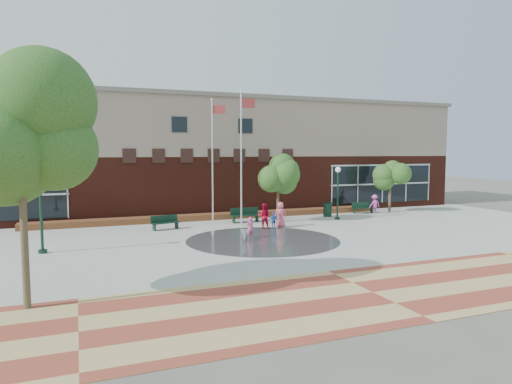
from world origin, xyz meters
name	(u,v)px	position (x,y,z in m)	size (l,w,h in m)	color
ground	(286,252)	(0.00, 0.00, 0.00)	(120.00, 120.00, 0.00)	#666056
plaza_concrete	(256,237)	(0.00, 4.00, 0.00)	(46.00, 18.00, 0.01)	#A8A8A0
paver_band	(373,293)	(0.00, -7.00, 0.00)	(46.00, 6.00, 0.01)	#9B402E
splash_pad	(263,240)	(0.00, 3.00, 0.00)	(8.40, 8.40, 0.01)	#383A3D
library_building	(197,154)	(0.00, 17.48, 4.64)	(44.40, 10.40, 9.20)	#501D14
flower_bed	(218,219)	(0.00, 11.60, 0.00)	(26.00, 1.20, 0.40)	maroon
flagpole_left	(213,155)	(-0.86, 9.67, 4.68)	(0.98, 0.22, 8.40)	silver
flagpole_right	(242,150)	(0.79, 8.55, 4.95)	(1.09, 0.18, 8.87)	silver
lamp_left	(40,198)	(-11.04, 3.93, 2.65)	(0.45, 0.45, 4.27)	black
lamp_right	(338,187)	(7.97, 8.25, 2.36)	(0.40, 0.40, 3.80)	black
bench_left	(165,225)	(-4.34, 8.44, 0.29)	(1.86, 0.90, 0.90)	black
bench_mid	(245,218)	(1.32, 9.34, 0.33)	(2.04, 0.59, 1.02)	black
bench_right	(363,210)	(11.60, 10.31, 0.28)	(1.79, 0.86, 0.87)	black
trash_can	(328,209)	(8.04, 9.74, 0.55)	(0.67, 0.67, 1.09)	black
tree_big_left	(19,121)	(-10.97, -4.41, 5.79)	(5.07, 5.07, 8.10)	#443927
tree_mid	(278,175)	(3.57, 8.88, 3.28)	(2.67, 2.67, 4.51)	#443927
tree_small_right	(390,176)	(14.01, 10.14, 2.95)	(2.37, 2.37, 4.04)	#443927
water_jet_a	(244,242)	(-1.09, 2.97, 0.00)	(0.33, 0.33, 0.64)	white
water_jet_b	(213,240)	(-2.55, 4.04, 0.00)	(0.21, 0.21, 0.47)	white
child_splash	(250,228)	(-0.45, 3.79, 0.61)	(0.44, 0.29, 1.22)	#E85799
adult_red	(264,216)	(1.51, 6.47, 0.81)	(0.79, 0.62, 1.63)	#B40929
adult_pink	(281,215)	(2.77, 6.68, 0.83)	(0.81, 0.53, 1.65)	#E55B73
child_blue	(274,221)	(2.02, 6.12, 0.53)	(0.62, 0.26, 1.06)	blue
person_bench	(375,204)	(12.47, 10.00, 0.75)	(0.96, 0.55, 1.49)	#E44FB2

